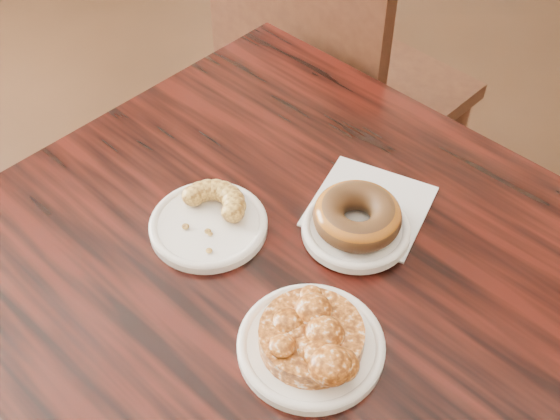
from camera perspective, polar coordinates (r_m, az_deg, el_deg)
The scene contains 9 objects.
cafe_table at distance 1.23m, azimuth -0.49°, elevation -16.09°, with size 0.85×0.85×0.75m, color black.
chair_far at distance 1.70m, azimuth 5.77°, elevation 9.52°, with size 0.49×0.49×0.90m, color black, non-canonical shape.
napkin at distance 1.00m, azimuth 7.29°, elevation 0.31°, with size 0.15×0.15×0.00m, color silver.
plate_donut at distance 0.96m, azimuth 6.17°, elevation -1.59°, with size 0.15×0.15×0.01m, color white.
plate_cruller at distance 0.97m, azimuth -5.83°, elevation -1.27°, with size 0.16×0.16×0.01m, color white.
plate_fritter at distance 0.84m, azimuth 2.52°, elevation -10.97°, with size 0.18×0.18×0.01m, color white.
glazed_donut at distance 0.94m, azimuth 6.30°, elevation -0.49°, with size 0.12×0.12×0.04m, color #895414.
apple_fritter at distance 0.82m, azimuth 2.58°, elevation -9.99°, with size 0.17×0.17×0.04m, color #4E2108, non-canonical shape.
cruller_fragment at distance 0.95m, azimuth -5.92°, elevation -0.43°, with size 0.11×0.11×0.03m, color brown, non-canonical shape.
Camera 1 is at (0.42, -0.37, 1.47)m, focal length 45.00 mm.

